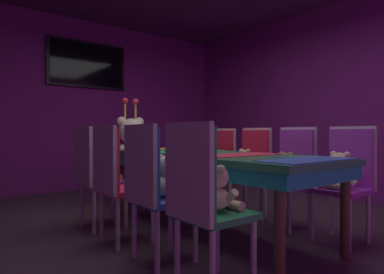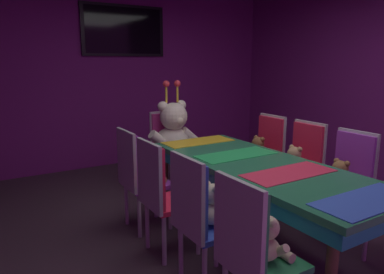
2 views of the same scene
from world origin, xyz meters
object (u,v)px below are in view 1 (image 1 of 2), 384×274
Objects in this scene: chair_left_2 at (113,173)px; teddy_right_3 at (211,161)px; teddy_left_0 at (217,191)px; chair_left_3 at (91,167)px; teddy_right_2 at (243,164)px; throne_chair at (126,158)px; chair_left_0 at (199,191)px; teddy_left_3 at (105,168)px; chair_right_2 at (252,162)px; chair_right_0 at (347,171)px; chair_right_1 at (293,166)px; king_teddy_bear at (132,147)px; teddy_right_0 at (339,173)px; teddy_left_1 at (167,179)px; wall_tv at (87,65)px; teddy_right_1 at (284,169)px; chair_left_1 at (150,180)px; banquet_table at (212,163)px; chair_right_3 at (219,159)px.

chair_left_2 is 1.64m from teddy_right_3.
teddy_left_0 is 1.64m from chair_left_3.
teddy_right_2 is 0.31× the size of throne_chair.
teddy_left_3 is at bearing 84.97° from chair_left_0.
teddy_left_0 is 1.88m from chair_right_2.
chair_right_0 is (1.67, -1.11, 0.00)m from chair_left_2.
chair_left_3 is 1.98m from chair_right_1.
chair_right_0 is at bearing 19.17° from king_teddy_bear.
chair_right_2 is 1.07× the size of king_teddy_bear.
chair_right_1 is at bearing 101.25° from teddy_right_2.
chair_left_3 is 3.16× the size of teddy_right_3.
teddy_left_3 is 2.14m from teddy_right_0.
throne_chair reaches higher than teddy_right_2.
teddy_left_0 is 0.30× the size of chair_right_2.
teddy_left_0 is 0.90× the size of teddy_left_1.
chair_right_0 reaches higher than teddy_left_3.
teddy_right_1 is at bearing -78.85° from wall_tv.
teddy_left_1 is 1.00× the size of teddy_right_0.
chair_left_1 is at bearing 36.07° from teddy_right_3.
chair_left_0 is at bearing 180.00° from teddy_left_0.
chair_right_0 is 1.67m from teddy_right_3.
banquet_table is 1.18m from chair_right_0.
chair_left_0 is at bearing 47.44° from teddy_right_3.
chair_left_3 is 2.33m from chair_right_0.
chair_right_0 reaches higher than teddy_right_3.
chair_right_2 is at bearing -107.03° from teddy_right_1.
chair_right_1 is 1.13m from teddy_right_3.
chair_left_0 is at bearing -89.03° from chair_left_2.
wall_tv is at bearing 78.75° from teddy_left_1.
teddy_right_1 is (1.35, 0.53, 0.00)m from teddy_left_0.
chair_left_1 is 1.00× the size of chair_right_0.
banquet_table is 1.72m from throne_chair.
teddy_right_0 is 0.25× the size of wall_tv.
chair_left_2 reaches higher than teddy_right_0.
teddy_left_3 reaches higher than teddy_right_2.
teddy_left_1 is at bearing -20.23° from king_teddy_bear.
chair_left_2 is at bearing -36.02° from teddy_right_0.
teddy_left_1 is 0.36× the size of king_teddy_bear.
chair_right_3 is 0.14m from teddy_right_3.
chair_left_3 is (-0.00, 1.09, 0.00)m from chair_left_1.
teddy_left_1 is (0.15, -0.00, -0.01)m from chair_left_1.
chair_left_1 is 1.10m from teddy_left_3.
teddy_left_3 is 1.74m from teddy_right_1.
chair_left_1 reaches higher than banquet_table.
teddy_left_1 is (0.15, 0.55, -0.01)m from chair_left_0.
chair_left_1 is 2.99× the size of teddy_right_0.
throne_chair is at bearing 59.87° from chair_left_2.
banquet_table is at bearing 49.69° from teddy_right_3.
teddy_right_3 reaches higher than teddy_right_2.
chair_left_3 reaches higher than teddy_right_2.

